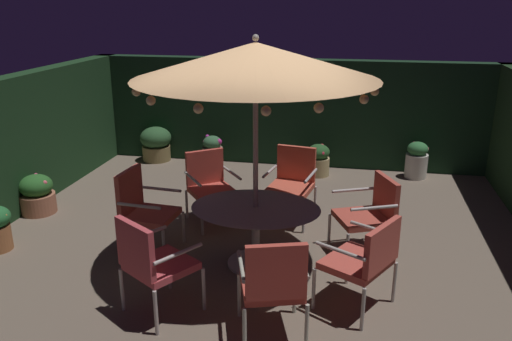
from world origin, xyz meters
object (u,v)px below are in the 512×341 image
object	(u,v)px
patio_chair_west	(366,257)
potted_plant_left_near	(318,160)
patio_dining_table	(256,221)
patio_chair_southeast	(143,206)
patio_umbrella	(256,61)
potted_plant_right_near	(37,194)
potted_plant_back_right	(156,143)
patio_chair_north	(371,210)
patio_chair_south	(152,260)
potted_plant_right_far	(213,152)
patio_chair_northeast	(292,179)
patio_chair_southwest	(273,281)
patio_chair_east	(210,183)
potted_plant_front_corner	(417,160)

from	to	relation	value
patio_chair_west	potted_plant_left_near	world-z (taller)	patio_chair_west
patio_dining_table	patio_chair_southeast	xyz separation A→B (m)	(-1.39, 0.11, 0.02)
patio_dining_table	patio_umbrella	size ratio (longest dim) A/B	0.56
potted_plant_right_near	potted_plant_back_right	bearing A→B (deg)	75.06
patio_chair_north	patio_chair_south	xyz separation A→B (m)	(-2.03, -1.71, 0.05)
patio_dining_table	patio_chair_south	bearing A→B (deg)	-123.25
patio_dining_table	potted_plant_right_far	size ratio (longest dim) A/B	2.40
patio_chair_southeast	patio_chair_west	size ratio (longest dim) A/B	1.06
potted_plant_right_near	patio_chair_southeast	bearing A→B (deg)	-21.89
patio_chair_south	potted_plant_back_right	bearing A→B (deg)	111.13
potted_plant_right_far	patio_chair_northeast	bearing A→B (deg)	-49.15
potted_plant_back_right	potted_plant_left_near	xyz separation A→B (m)	(3.05, -0.30, -0.05)
potted_plant_back_right	potted_plant_left_near	bearing A→B (deg)	-5.55
patio_chair_southwest	potted_plant_back_right	size ratio (longest dim) A/B	1.60
patio_chair_southwest	potted_plant_left_near	bearing A→B (deg)	89.47
patio_chair_southwest	potted_plant_left_near	distance (m)	4.63
patio_umbrella	patio_chair_southwest	bearing A→B (deg)	-72.72
patio_umbrella	patio_chair_north	bearing A→B (deg)	23.48
patio_chair_southeast	potted_plant_right_near	xyz separation A→B (m)	(-1.93, 0.77, -0.29)
potted_plant_right_far	potted_plant_back_right	bearing A→B (deg)	165.74
patio_umbrella	patio_chair_north	distance (m)	2.24
patio_chair_west	patio_umbrella	bearing A→B (deg)	150.22
patio_umbrella	patio_chair_north	size ratio (longest dim) A/B	2.74
potted_plant_left_near	potted_plant_right_far	size ratio (longest dim) A/B	0.91
patio_chair_northeast	patio_chair_south	world-z (taller)	patio_chair_south
potted_plant_right_far	patio_chair_east	bearing A→B (deg)	-75.19
patio_chair_southeast	potted_plant_front_corner	size ratio (longest dim) A/B	1.60
potted_plant_left_near	potted_plant_right_far	world-z (taller)	potted_plant_right_far
patio_chair_west	patio_chair_east	bearing A→B (deg)	138.69
patio_chair_west	potted_plant_right_near	world-z (taller)	patio_chair_west
patio_chair_east	potted_plant_right_far	xyz separation A→B (m)	(-0.58, 2.18, -0.24)
patio_chair_north	potted_plant_left_near	world-z (taller)	patio_chair_north
patio_chair_north	patio_chair_south	world-z (taller)	patio_chair_south
potted_plant_left_near	patio_chair_west	bearing A→B (deg)	-79.42
patio_umbrella	patio_chair_southeast	distance (m)	2.22
patio_chair_south	potted_plant_left_near	distance (m)	4.62
patio_chair_east	potted_plant_back_right	size ratio (longest dim) A/B	1.49
patio_umbrella	patio_chair_west	bearing A→B (deg)	-29.78
potted_plant_right_far	potted_plant_front_corner	xyz separation A→B (m)	(3.51, 0.19, 0.01)
patio_umbrella	potted_plant_right_near	size ratio (longest dim) A/B	4.55
patio_umbrella	potted_plant_left_near	xyz separation A→B (m)	(0.46, 3.29, -2.02)
patio_umbrella	patio_chair_east	world-z (taller)	patio_umbrella
patio_chair_southwest	potted_plant_back_right	xyz separation A→B (m)	(-3.01, 4.91, -0.26)
patio_dining_table	patio_chair_southwest	world-z (taller)	patio_chair_southwest
patio_chair_west	potted_plant_back_right	size ratio (longest dim) A/B	1.49
patio_chair_north	patio_chair_east	xyz separation A→B (m)	(-2.11, 0.55, 0.00)
patio_umbrella	potted_plant_back_right	xyz separation A→B (m)	(-2.59, 3.59, -1.97)
patio_umbrella	potted_plant_front_corner	world-z (taller)	patio_umbrella
patio_chair_southeast	patio_chair_east	bearing A→B (deg)	61.21
potted_plant_right_near	potted_plant_front_corner	distance (m)	6.00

